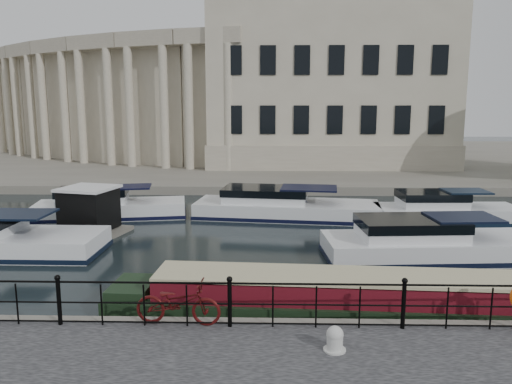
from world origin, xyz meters
TOP-DOWN VIEW (x-y plane):
  - ground_plane at (0.00, 0.00)m, footprint 160.00×160.00m
  - far_bank at (0.00, 39.00)m, footprint 120.00×42.00m
  - railing at (0.00, -2.25)m, footprint 24.14×0.14m
  - civic_building at (-1.00, 34.71)m, footprint 53.55×31.84m
  - bicycle at (-1.22, -2.16)m, footprint 2.07×0.86m
  - mooring_bollard at (2.29, -3.35)m, footprint 0.48×0.48m
  - narrowboat at (3.29, -0.42)m, footprint 13.71×2.61m
  - harbour_hut at (-7.05, 8.25)m, footprint 3.46×3.09m
  - cabin_cruisers at (-0.10, 8.72)m, footprint 26.98×10.47m

SIDE VIEW (x-z plane):
  - ground_plane at x=0.00m, z-range 0.00..0.00m
  - far_bank at x=0.00m, z-range 0.00..0.55m
  - narrowboat at x=3.29m, z-range -0.39..1.12m
  - cabin_cruisers at x=-0.10m, z-range -0.63..1.36m
  - mooring_bollard at x=2.29m, z-range 0.53..1.07m
  - harbour_hut at x=-7.05m, z-range -0.14..2.04m
  - bicycle at x=-1.22m, z-range 0.55..1.61m
  - railing at x=0.00m, z-range 0.59..1.81m
  - civic_building at x=-1.00m, z-range -1.39..15.46m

